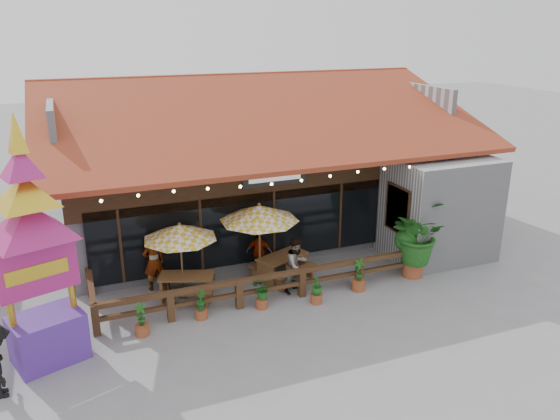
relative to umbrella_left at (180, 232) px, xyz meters
name	(u,v)px	position (x,y,z in m)	size (l,w,h in m)	color
ground	(310,286)	(3.85, -0.89, -2.08)	(100.00, 100.00, 0.00)	gray
restaurant_building	(250,170)	(4.11, 5.72, 0.12)	(15.50, 14.73, 6.09)	#B2B2B7
patio_railing	(245,284)	(1.60, -1.16, -1.47)	(10.00, 2.60, 0.92)	#4C321B
umbrella_left	(180,232)	(0.00, 0.00, 0.00)	(2.71, 2.71, 2.39)	brown
umbrella_right	(259,213)	(2.51, 0.03, 0.26)	(3.22, 3.22, 2.68)	brown
picnic_table_left	(187,283)	(0.06, -0.25, -1.56)	(2.00, 1.87, 0.78)	brown
picnic_table_right	(282,263)	(3.26, -0.04, -1.53)	(2.13, 2.00, 0.82)	brown
thai_sign_tower	(31,228)	(-3.79, -2.13, 1.41)	(3.11, 3.11, 6.62)	#522996
tropical_plant	(415,234)	(7.35, -1.41, -0.63)	(2.21, 2.33, 2.55)	brown
diner_a	(154,261)	(-0.72, 0.75, -1.14)	(0.68, 0.45, 1.87)	#392212
diner_b	(297,265)	(3.34, -1.01, -1.20)	(0.86, 0.67, 1.76)	#392212
diner_c	(259,252)	(2.70, 0.62, -1.33)	(0.88, 0.37, 1.51)	#392212
planter_a	(141,322)	(-1.51, -1.84, -1.69)	(0.38, 0.38, 0.94)	brown
planter_b	(201,306)	(0.17, -1.57, -1.69)	(0.36, 0.36, 0.87)	brown
planter_c	(262,292)	(1.97, -1.63, -1.58)	(0.60, 0.54, 0.90)	brown
planter_d	(317,290)	(3.59, -1.95, -1.65)	(0.48, 0.48, 0.89)	brown
planter_e	(359,277)	(5.17, -1.67, -1.64)	(0.43, 0.45, 1.05)	brown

